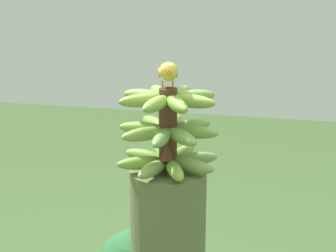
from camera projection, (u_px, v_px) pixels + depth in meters
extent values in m
cylinder|color=#4C2D1E|center=(168.00, 130.00, 1.60)|extent=(0.05, 0.05, 0.25)
ellipsoid|color=olive|center=(141.00, 163.00, 1.61)|extent=(0.10, 0.15, 0.04)
ellipsoid|color=olive|center=(153.00, 169.00, 1.57)|extent=(0.15, 0.08, 0.04)
ellipsoid|color=olive|center=(175.00, 170.00, 1.56)|extent=(0.15, 0.10, 0.04)
ellipsoid|color=#77954B|center=(192.00, 166.00, 1.59)|extent=(0.08, 0.15, 0.04)
ellipsoid|color=#75944C|center=(194.00, 159.00, 1.65)|extent=(0.10, 0.15, 0.04)
ellipsoid|color=olive|center=(182.00, 153.00, 1.70)|extent=(0.15, 0.08, 0.04)
ellipsoid|color=#6B9046|center=(162.00, 152.00, 1.70)|extent=(0.15, 0.10, 0.04)
ellipsoid|color=olive|center=(146.00, 156.00, 1.67)|extent=(0.08, 0.15, 0.04)
ellipsoid|color=olive|center=(190.00, 126.00, 1.64)|extent=(0.13, 0.13, 0.04)
ellipsoid|color=olive|center=(174.00, 123.00, 1.67)|extent=(0.15, 0.04, 0.04)
ellipsoid|color=olive|center=(155.00, 124.00, 1.67)|extent=(0.13, 0.13, 0.04)
ellipsoid|color=olive|center=(143.00, 128.00, 1.62)|extent=(0.04, 0.15, 0.04)
ellipsoid|color=olive|center=(145.00, 134.00, 1.57)|extent=(0.13, 0.13, 0.04)
ellipsoid|color=#6D984A|center=(161.00, 138.00, 1.53)|extent=(0.15, 0.04, 0.04)
ellipsoid|color=#749749|center=(182.00, 137.00, 1.54)|extent=(0.13, 0.13, 0.04)
ellipsoid|color=olive|center=(194.00, 132.00, 1.59)|extent=(0.04, 0.15, 0.04)
ellipsoid|color=#6D9D41|center=(146.00, 96.00, 1.61)|extent=(0.07, 0.15, 0.04)
ellipsoid|color=olive|center=(144.00, 100.00, 1.56)|extent=(0.11, 0.14, 0.04)
ellipsoid|color=#79A142|center=(156.00, 104.00, 1.52)|extent=(0.15, 0.07, 0.04)
ellipsoid|color=#74A038|center=(177.00, 104.00, 1.51)|extent=(0.14, 0.11, 0.04)
ellipsoid|color=olive|center=(191.00, 101.00, 1.55)|extent=(0.07, 0.15, 0.04)
ellipsoid|color=#6BA242|center=(192.00, 97.00, 1.60)|extent=(0.11, 0.14, 0.04)
ellipsoid|color=#749747|center=(179.00, 93.00, 1.64)|extent=(0.15, 0.07, 0.04)
ellipsoid|color=#75984A|center=(160.00, 93.00, 1.64)|extent=(0.14, 0.11, 0.04)
cone|color=#4C2D1E|center=(167.00, 150.00, 1.58)|extent=(0.04, 0.04, 0.06)
cylinder|color=#C68933|center=(163.00, 84.00, 1.57)|extent=(0.01, 0.00, 0.02)
cylinder|color=#C68933|center=(173.00, 84.00, 1.58)|extent=(0.01, 0.01, 0.02)
ellipsoid|color=gold|center=(168.00, 72.00, 1.56)|extent=(0.10, 0.07, 0.05)
ellipsoid|color=olive|center=(159.00, 72.00, 1.57)|extent=(0.07, 0.03, 0.03)
ellipsoid|color=olive|center=(176.00, 72.00, 1.57)|extent=(0.07, 0.03, 0.03)
cube|color=olive|center=(166.00, 67.00, 1.63)|extent=(0.07, 0.04, 0.01)
sphere|color=gold|center=(169.00, 71.00, 1.52)|extent=(0.05, 0.05, 0.05)
sphere|color=black|center=(176.00, 70.00, 1.52)|extent=(0.01, 0.01, 0.01)
cone|color=orange|center=(169.00, 73.00, 1.49)|extent=(0.03, 0.02, 0.02)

